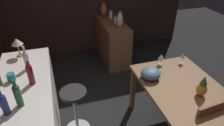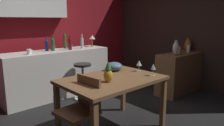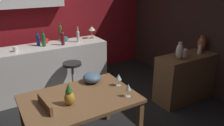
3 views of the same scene
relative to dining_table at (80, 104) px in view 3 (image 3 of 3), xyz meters
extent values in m
cube|color=maroon|center=(0.10, 2.45, 0.65)|extent=(5.20, 0.10, 2.60)
cube|color=#33231E|center=(2.65, 0.65, 0.65)|extent=(0.10, 4.40, 2.60)
cube|color=brown|center=(0.00, 0.00, 0.07)|extent=(1.29, 0.88, 0.04)
cube|color=brown|center=(-0.59, 0.39, -0.30)|extent=(0.06, 0.06, 0.70)
cube|color=brown|center=(0.59, 0.39, -0.30)|extent=(0.06, 0.06, 0.70)
cube|color=silver|center=(0.15, 1.77, -0.20)|extent=(2.10, 0.60, 0.90)
cube|color=brown|center=(2.09, 0.24, -0.24)|extent=(1.10, 0.44, 0.82)
cube|color=brown|center=(-0.40, -0.03, 0.00)|extent=(0.06, 0.38, 0.39)
cylinder|color=#262323|center=(0.39, 1.25, 0.01)|extent=(0.32, 0.32, 0.04)
cylinder|color=silver|center=(0.39, 1.25, -0.32)|extent=(0.04, 0.04, 0.64)
cylinder|color=silver|center=(0.39, 1.25, -0.64)|extent=(0.34, 0.34, 0.03)
cylinder|color=silver|center=(0.55, 0.02, 0.09)|extent=(0.06, 0.06, 0.00)
cylinder|color=silver|center=(0.55, 0.02, 0.13)|extent=(0.01, 0.01, 0.08)
cone|color=silver|center=(0.55, 0.02, 0.21)|extent=(0.08, 0.08, 0.08)
cylinder|color=silver|center=(0.49, -0.27, 0.09)|extent=(0.06, 0.06, 0.00)
cylinder|color=silver|center=(0.49, -0.27, 0.13)|extent=(0.01, 0.01, 0.08)
cone|color=silver|center=(0.49, -0.27, 0.21)|extent=(0.06, 0.06, 0.08)
ellipsoid|color=gold|center=(-0.15, -0.09, 0.17)|extent=(0.11, 0.11, 0.16)
cone|color=#2D6B28|center=(-0.15, -0.09, 0.29)|extent=(0.08, 0.08, 0.10)
ellipsoid|color=slate|center=(0.31, 0.30, 0.15)|extent=(0.24, 0.24, 0.13)
cylinder|color=#1E592D|center=(0.07, 1.76, 0.35)|extent=(0.06, 0.06, 0.21)
sphere|color=#1E592D|center=(0.07, 1.76, 0.45)|extent=(0.06, 0.06, 0.06)
cylinder|color=#1E592D|center=(0.07, 1.76, 0.51)|extent=(0.03, 0.03, 0.06)
cylinder|color=#475623|center=(0.47, 1.99, 0.38)|extent=(0.06, 0.06, 0.27)
sphere|color=#475623|center=(0.47, 1.99, 0.51)|extent=(0.06, 0.06, 0.06)
cylinder|color=#475623|center=(0.47, 1.99, 0.56)|extent=(0.02, 0.02, 0.06)
cylinder|color=maroon|center=(0.39, 1.66, 0.35)|extent=(0.06, 0.06, 0.21)
sphere|color=maroon|center=(0.39, 1.66, 0.45)|extent=(0.06, 0.06, 0.06)
cylinder|color=maroon|center=(0.39, 1.66, 0.50)|extent=(0.02, 0.02, 0.05)
cylinder|color=navy|center=(0.00, 1.86, 0.34)|extent=(0.06, 0.06, 0.18)
sphere|color=navy|center=(0.00, 1.86, 0.43)|extent=(0.06, 0.06, 0.06)
cylinder|color=navy|center=(0.00, 1.86, 0.48)|extent=(0.02, 0.02, 0.06)
cylinder|color=silver|center=(0.71, 1.71, 0.34)|extent=(0.06, 0.06, 0.19)
sphere|color=silver|center=(0.71, 1.71, 0.43)|extent=(0.06, 0.06, 0.06)
cylinder|color=silver|center=(0.71, 1.71, 0.50)|extent=(0.03, 0.03, 0.09)
cylinder|color=red|center=(0.15, 1.94, 0.29)|extent=(0.09, 0.09, 0.09)
torus|color=red|center=(0.21, 1.94, 0.30)|extent=(0.05, 0.01, 0.05)
cylinder|color=teal|center=(0.51, 1.88, 0.29)|extent=(0.08, 0.08, 0.09)
torus|color=teal|center=(0.56, 1.88, 0.30)|extent=(0.05, 0.01, 0.05)
cylinder|color=white|center=(-0.42, 1.67, 0.29)|extent=(0.08, 0.08, 0.09)
torus|color=white|center=(-0.37, 1.67, 0.30)|extent=(0.05, 0.01, 0.05)
cylinder|color=#A58447|center=(1.06, 1.83, 0.26)|extent=(0.08, 0.08, 0.02)
cylinder|color=#A58447|center=(1.06, 1.83, 0.34)|extent=(0.02, 0.02, 0.15)
cone|color=beige|center=(1.06, 1.83, 0.45)|extent=(0.14, 0.14, 0.08)
cylinder|color=white|center=(1.97, 0.21, 0.23)|extent=(0.06, 0.06, 0.13)
ellipsoid|color=yellow|center=(1.97, 0.21, 0.31)|extent=(0.01, 0.01, 0.03)
cylinder|color=white|center=(2.32, 0.21, 0.24)|extent=(0.06, 0.06, 0.15)
ellipsoid|color=yellow|center=(2.32, 0.21, 0.33)|extent=(0.01, 0.01, 0.03)
ellipsoid|color=#B26038|center=(2.48, 0.31, 0.30)|extent=(0.14, 0.14, 0.26)
cylinder|color=#B26038|center=(2.48, 0.31, 0.43)|extent=(0.08, 0.08, 0.02)
ellipsoid|color=beige|center=(1.80, 0.19, 0.30)|extent=(0.12, 0.12, 0.26)
cylinder|color=beige|center=(1.80, 0.19, 0.44)|extent=(0.06, 0.06, 0.02)
camera|label=1|loc=(-1.49, 1.35, 1.58)|focal=32.24mm
camera|label=2|loc=(-1.77, -1.95, 0.82)|focal=33.96mm
camera|label=3|loc=(-0.82, -2.11, 1.36)|focal=35.24mm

